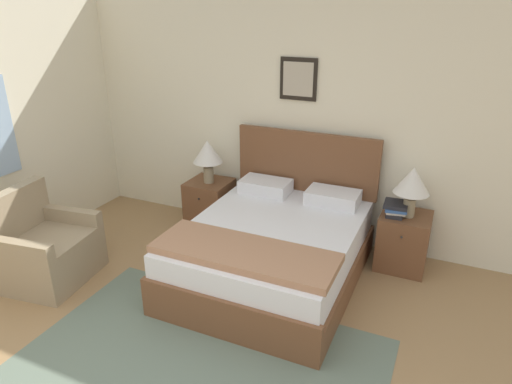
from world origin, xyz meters
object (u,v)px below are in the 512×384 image
at_px(nightstand_near_window, 210,204).
at_px(table_lamp_by_door, 412,183).
at_px(bed, 273,248).
at_px(table_lamp_near_window, 208,153).
at_px(nightstand_by_door, 403,241).
at_px(armchair, 44,250).

relative_size(nightstand_near_window, table_lamp_by_door, 1.14).
height_order(bed, table_lamp_near_window, bed).
distance_m(nightstand_by_door, table_lamp_near_window, 2.25).
bearing_deg(armchair, table_lamp_near_window, 142.90).
distance_m(table_lamp_near_window, table_lamp_by_door, 2.17).
bearing_deg(bed, nightstand_by_door, 33.32).
bearing_deg(nightstand_by_door, armchair, -152.34).
distance_m(bed, nightstand_by_door, 1.30).
bearing_deg(armchair, nightstand_by_door, 109.91).
bearing_deg(nightstand_near_window, table_lamp_by_door, -0.51).
bearing_deg(nightstand_by_door, table_lamp_by_door, -58.95).
xyz_separation_m(armchair, table_lamp_near_window, (0.89, 1.58, 0.61)).
bearing_deg(nightstand_near_window, bed, -33.32).
height_order(armchair, table_lamp_by_door, table_lamp_by_door).
relative_size(armchair, nightstand_near_window, 1.57).
distance_m(armchair, nightstand_by_door, 3.44).
bearing_deg(table_lamp_near_window, table_lamp_by_door, 0.00).
bearing_deg(armchair, nightstand_near_window, 143.50).
distance_m(bed, table_lamp_near_window, 1.41).
xyz_separation_m(bed, armchair, (-1.96, -0.88, -0.02)).
bearing_deg(table_lamp_by_door, nightstand_near_window, 179.49).
distance_m(bed, nightstand_near_window, 1.30).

